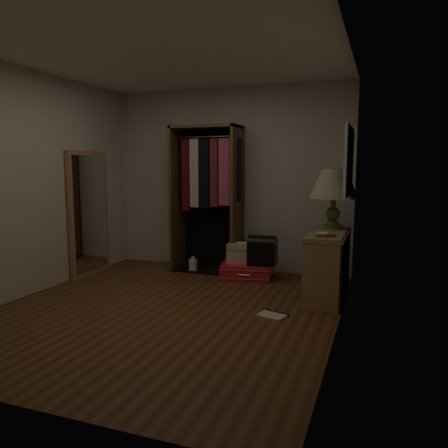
{
  "coord_description": "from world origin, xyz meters",
  "views": [
    {
      "loc": [
        2.1,
        -3.97,
        1.51
      ],
      "look_at": [
        0.3,
        0.95,
        0.8
      ],
      "focal_mm": 35.0,
      "sensor_mm": 36.0,
      "label": 1
    }
  ],
  "objects": [
    {
      "name": "pink_suitcase",
      "position": [
        0.42,
        1.5,
        0.1
      ],
      "size": [
        0.75,
        0.6,
        0.2
      ],
      "rotation": [
        0.0,
        0.0,
        0.19
      ],
      "color": "red",
      "rests_on": "ground"
    },
    {
      "name": "open_wardrobe",
      "position": [
        -0.22,
        1.77,
        1.21
      ],
      "size": [
        0.98,
        0.5,
        2.05
      ],
      "color": "brown",
      "rests_on": "ground"
    },
    {
      "name": "train_case",
      "position": [
        0.34,
        1.55,
        0.33
      ],
      "size": [
        0.4,
        0.29,
        0.27
      ],
      "rotation": [
        0.0,
        0.0,
        0.07
      ],
      "color": "#BEAF91",
      "rests_on": "pink_suitcase"
    },
    {
      "name": "brass_tray",
      "position": [
        1.54,
        0.73,
        0.76
      ],
      "size": [
        0.26,
        0.26,
        0.01
      ],
      "rotation": [
        0.0,
        0.0,
        0.18
      ],
      "color": "#AA8D41",
      "rests_on": "console_bookshelf"
    },
    {
      "name": "console_bookshelf",
      "position": [
        1.54,
        1.03,
        0.39
      ],
      "size": [
        0.42,
        1.12,
        0.75
      ],
      "color": "#967348",
      "rests_on": "ground"
    },
    {
      "name": "room_walls",
      "position": [
        0.08,
        0.04,
        1.5
      ],
      "size": [
        3.52,
        4.02,
        2.6
      ],
      "color": "beige",
      "rests_on": "ground"
    },
    {
      "name": "ground",
      "position": [
        0.0,
        0.0,
        0.0
      ],
      "size": [
        4.0,
        4.0,
        0.0
      ],
      "primitive_type": "plane",
      "color": "#533017",
      "rests_on": "ground"
    },
    {
      "name": "floor_book",
      "position": [
        1.11,
        0.17,
        0.01
      ],
      "size": [
        0.32,
        0.28,
        0.02
      ],
      "rotation": [
        0.0,
        0.0,
        -0.3
      ],
      "color": "beige",
      "rests_on": "ground"
    },
    {
      "name": "white_jug",
      "position": [
        -0.41,
        1.6,
        0.09
      ],
      "size": [
        0.16,
        0.16,
        0.21
      ],
      "rotation": [
        0.0,
        0.0,
        0.33
      ],
      "color": "silver",
      "rests_on": "ground"
    },
    {
      "name": "table_lamp",
      "position": [
        1.54,
        1.37,
        1.27
      ],
      "size": [
        0.59,
        0.59,
        0.71
      ],
      "rotation": [
        0.0,
        0.0,
        0.04
      ],
      "color": "#495429",
      "rests_on": "console_bookshelf"
    },
    {
      "name": "ceramic_bowl",
      "position": [
        1.49,
        0.72,
        0.77
      ],
      "size": [
        0.17,
        0.17,
        0.04
      ],
      "primitive_type": "imported",
      "rotation": [
        0.0,
        0.0,
        -0.04
      ],
      "color": "#B6D7B3",
      "rests_on": "console_bookshelf"
    },
    {
      "name": "floor_mirror",
      "position": [
        -1.7,
        1.0,
        0.85
      ],
      "size": [
        0.06,
        0.8,
        1.7
      ],
      "color": "#AB7953",
      "rests_on": "ground"
    },
    {
      "name": "black_bag",
      "position": [
        0.64,
        1.48,
        0.41
      ],
      "size": [
        0.37,
        0.25,
        0.4
      ],
      "rotation": [
        0.0,
        0.0,
        0.04
      ],
      "color": "black",
      "rests_on": "pink_suitcase"
    }
  ]
}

